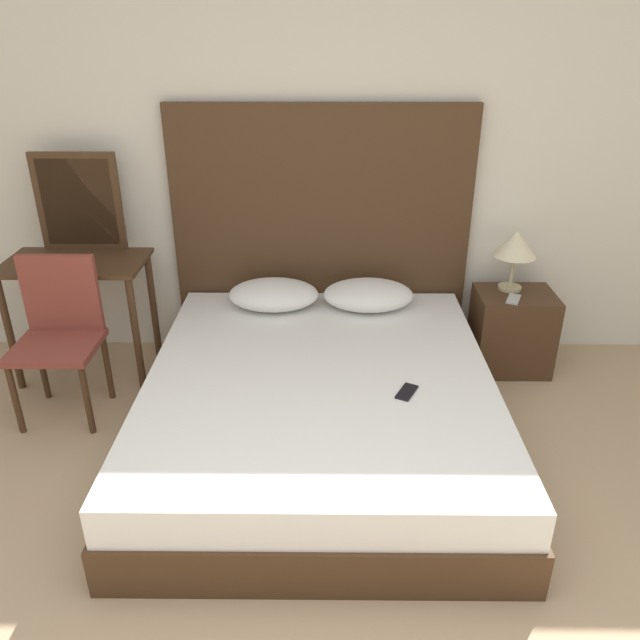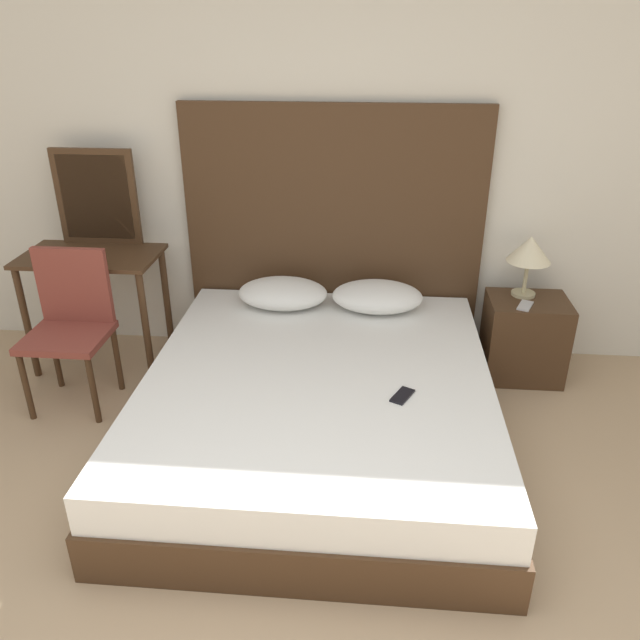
% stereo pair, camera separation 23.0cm
% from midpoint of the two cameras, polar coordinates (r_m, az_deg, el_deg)
% --- Properties ---
extents(wall_back, '(10.00, 0.06, 2.70)m').
position_cam_midpoint_polar(wall_back, '(4.01, 3.29, 15.27)').
color(wall_back, silver).
rests_on(wall_back, ground_plane).
extents(bed, '(1.81, 2.10, 0.43)m').
position_cam_midpoint_polar(bed, '(3.37, 1.82, -7.99)').
color(bed, '#422B19').
rests_on(bed, ground_plane).
extents(headboard, '(1.91, 0.05, 1.64)m').
position_cam_midpoint_polar(headboard, '(4.07, 2.85, 7.73)').
color(headboard, '#422B19').
rests_on(headboard, ground_plane).
extents(pillow_left, '(0.56, 0.39, 0.17)m').
position_cam_midpoint_polar(pillow_left, '(3.95, -1.75, 2.45)').
color(pillow_left, white).
rests_on(pillow_left, bed).
extents(pillow_right, '(0.56, 0.39, 0.17)m').
position_cam_midpoint_polar(pillow_right, '(3.93, 6.93, 2.12)').
color(pillow_right, white).
rests_on(pillow_right, bed).
extents(phone_on_bed, '(0.13, 0.17, 0.01)m').
position_cam_midpoint_polar(phone_on_bed, '(3.09, 9.68, -6.88)').
color(phone_on_bed, black).
rests_on(phone_on_bed, bed).
extents(nightstand, '(0.48, 0.38, 0.53)m').
position_cam_midpoint_polar(nightstand, '(4.18, 19.65, -1.61)').
color(nightstand, '#422B19').
rests_on(nightstand, ground_plane).
extents(table_lamp, '(0.27, 0.27, 0.38)m').
position_cam_midpoint_polar(table_lamp, '(4.03, 20.20, 5.93)').
color(table_lamp, tan).
rests_on(table_lamp, nightstand).
extents(phone_on_nightstand, '(0.12, 0.17, 0.01)m').
position_cam_midpoint_polar(phone_on_nightstand, '(3.97, 19.84, 1.22)').
color(phone_on_nightstand, '#B7B7BC').
rests_on(phone_on_nightstand, nightstand).
extents(vanity_desk, '(0.84, 0.49, 0.77)m').
position_cam_midpoint_polar(vanity_desk, '(4.15, -18.53, 3.77)').
color(vanity_desk, '#422B19').
rests_on(vanity_desk, ground_plane).
extents(vanity_mirror, '(0.52, 0.03, 0.61)m').
position_cam_midpoint_polar(vanity_mirror, '(4.21, -18.28, 10.61)').
color(vanity_mirror, '#422B19').
rests_on(vanity_mirror, vanity_desk).
extents(chair, '(0.45, 0.41, 0.92)m').
position_cam_midpoint_polar(chair, '(3.83, -20.27, 0.11)').
color(chair, brown).
rests_on(chair, ground_plane).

